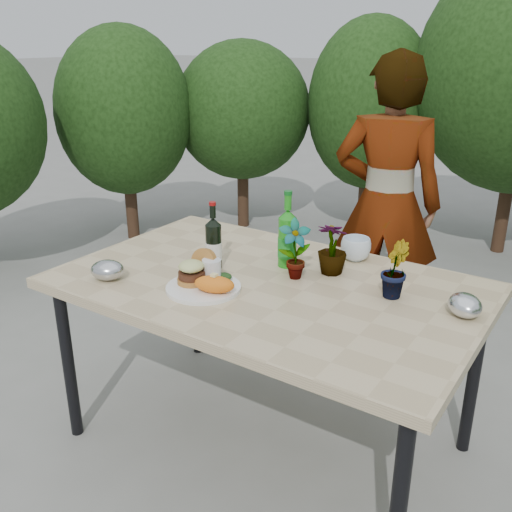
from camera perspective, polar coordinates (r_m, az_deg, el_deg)
The scene contains 18 objects.
ground at distance 2.59m, azimuth 1.03°, elevation -17.90°, with size 80.00×80.00×0.00m, color slate.
patio_table at distance 2.22m, azimuth 1.15°, elevation -3.89°, with size 1.60×1.00×0.75m.
shrub_hedge at distance 3.52m, azimuth 19.92°, elevation 11.75°, with size 6.87×5.27×2.26m.
dinner_plate at distance 2.13m, azimuth -5.27°, elevation -3.19°, with size 0.28×0.28×0.01m, color white.
burger_stack at distance 2.16m, azimuth -6.15°, elevation -1.39°, with size 0.11×0.16×0.11m.
sweet_potato at distance 2.06m, azimuth -4.18°, elevation -2.84°, with size 0.15×0.08×0.06m, color orange.
grilled_veg at distance 2.18m, azimuth -3.41°, elevation -1.98°, with size 0.08×0.05×0.03m.
wine_bottle at distance 2.30m, azimuth -4.26°, elevation 1.21°, with size 0.07×0.07×0.28m.
sparkling_water at distance 2.31m, azimuth 3.14°, elevation 1.70°, with size 0.08×0.08×0.32m.
plastic_cup at distance 2.17m, azimuth -4.45°, elevation -1.55°, with size 0.07×0.07×0.10m, color silver.
seedling_left at distance 2.19m, azimuth 3.90°, elevation 0.64°, with size 0.12×0.08×0.24m, color #20561D.
seedling_mid at distance 2.10m, azimuth 13.64°, elevation -1.30°, with size 0.11×0.09×0.21m, color #21591E.
seedling_right at distance 2.26m, azimuth 7.64°, elevation 0.79°, with size 0.12×0.12×0.21m, color #266121.
blue_bowl at distance 2.42m, azimuth 9.94°, elevation 0.69°, with size 0.12×0.12×0.10m, color silver.
foil_packet_left at distance 2.27m, azimuth -14.62°, elevation -1.37°, with size 0.13×0.11×0.08m, color #AEB0B5.
foil_packet_right at distance 2.04m, azimuth 20.16°, elevation -4.63°, with size 0.13×0.11×0.08m, color silver.
person at distance 3.14m, azimuth 12.92°, elevation 5.03°, with size 0.58×0.38×1.58m, color #A37351.
terracotta_pot at distance 4.76m, azimuth -4.17°, elevation 1.95°, with size 0.17×0.17×0.14m.
Camera 1 is at (1.08, -1.70, 1.63)m, focal length 40.00 mm.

